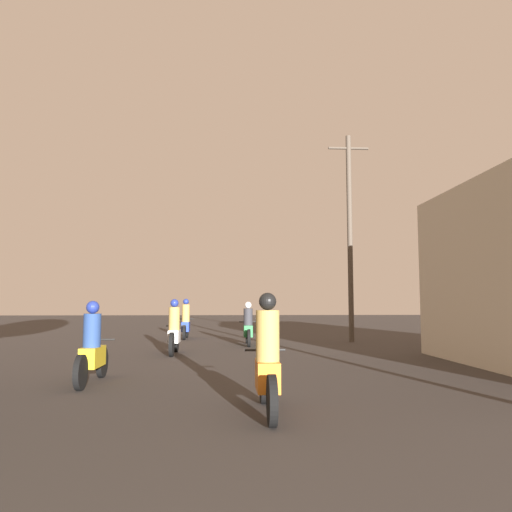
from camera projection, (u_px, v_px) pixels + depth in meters
The scene contains 6 objects.
motorcycle_orange at pixel (267, 365), 6.79m from camera, with size 0.60×2.05×1.64m.
motorcycle_yellow at pixel (92, 350), 9.33m from camera, with size 0.60×2.10×1.54m.
motorcycle_white at pixel (174, 332), 14.59m from camera, with size 0.60×1.98×1.61m.
motorcycle_green at pixel (248, 328), 17.69m from camera, with size 0.60×2.08×1.53m.
motorcycle_blue at pixel (186, 323), 20.79m from camera, with size 0.60×1.92×1.66m.
utility_pole_far at pixel (350, 233), 19.43m from camera, with size 1.60×0.20×8.09m.
Camera 1 is at (0.15, 0.24, 1.51)m, focal length 35.00 mm.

